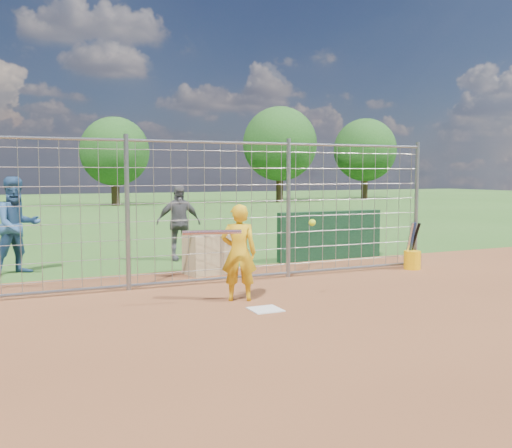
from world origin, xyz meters
name	(u,v)px	position (x,y,z in m)	size (l,w,h in m)	color
ground	(260,307)	(0.00, 0.00, 0.00)	(100.00, 100.00, 0.00)	#2D591E
infield_dirt	(385,372)	(0.00, -3.00, 0.01)	(18.00, 18.00, 0.00)	brown
home_plate	(265,310)	(0.00, -0.20, 0.01)	(0.43, 0.43, 0.02)	silver
dugout_wall	(330,235)	(3.40, 3.60, 0.55)	(2.60, 0.20, 1.10)	#11381E
batter	(239,253)	(-0.11, 0.53, 0.75)	(0.54, 0.36, 1.49)	gold
bystander_a	(17,225)	(-3.14, 4.48, 0.95)	(0.92, 0.72, 1.90)	navy
bystander_b	(179,223)	(0.23, 4.91, 0.85)	(1.00, 0.42, 1.70)	#525257
equipment_bin	(207,254)	(0.21, 2.96, 0.40)	(0.80, 0.55, 0.80)	tan
equipment_in_play	(237,230)	(-0.26, 0.22, 1.13)	(2.01, 0.39, 0.19)	silver
bucket_with_bats	(412,257)	(4.22, 1.76, 0.25)	(0.34, 0.39, 0.97)	#FDB60D
backstop_fence	(213,213)	(0.00, 2.00, 1.26)	(9.08, 0.08, 2.60)	gray
tree_line	(116,145)	(3.13, 28.13, 3.71)	(44.66, 6.72, 6.48)	#3F2B19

